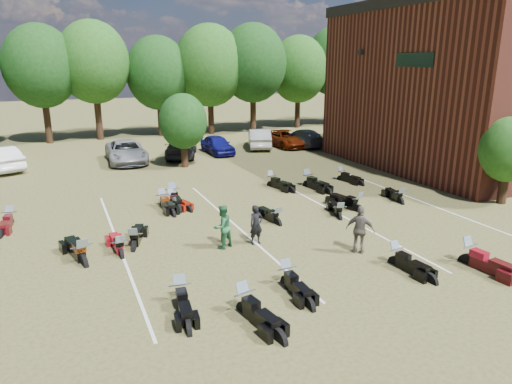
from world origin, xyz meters
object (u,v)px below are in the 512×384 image
person_black (256,225)px  person_green (222,227)px  person_grey (360,230)px  motorcycle_7 (121,256)px  motorcycle_14 (11,224)px  motorcycle_3 (286,285)px  car_4 (217,145)px

person_black → person_green: 1.35m
person_black → person_grey: 3.95m
person_black → motorcycle_7: size_ratio=0.75×
motorcycle_14 → person_black: bearing=-25.7°
motorcycle_7 → motorcycle_3: bearing=132.2°
person_grey → motorcycle_3: (-3.67, -1.20, -0.91)m
person_grey → motorcycle_3: 3.96m
motorcycle_14 → car_4: bearing=50.0°
motorcycle_14 → person_green: bearing=-29.4°
motorcycle_14 → motorcycle_3: bearing=-39.8°
person_green → motorcycle_7: bearing=-32.4°
person_black → motorcycle_7: person_black is taller
person_grey → motorcycle_14: person_grey is taller
car_4 → person_grey: size_ratio=2.28×
car_4 → motorcycle_7: 19.60m
person_green → person_grey: person_grey is taller
motorcycle_7 → car_4: bearing=-123.0°
motorcycle_3 → motorcycle_7: bearing=137.2°
person_green → person_black: bearing=151.9°
person_grey → motorcycle_3: size_ratio=0.85×
motorcycle_3 → motorcycle_7: motorcycle_3 is taller
car_4 → motorcycle_14: car_4 is taller
person_grey → motorcycle_14: size_ratio=0.88×
car_4 → motorcycle_3: (-5.05, -21.50, -0.71)m
car_4 → motorcycle_3: 22.10m
car_4 → person_black: size_ratio=2.63×
motorcycle_7 → motorcycle_14: motorcycle_7 is taller
motorcycle_7 → motorcycle_14: (-3.97, 5.47, 0.00)m
person_grey → motorcycle_7: bearing=24.7°
motorcycle_3 → motorcycle_7: size_ratio=1.01×
motorcycle_3 → motorcycle_14: bearing=132.2°
person_black → motorcycle_3: size_ratio=0.74×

